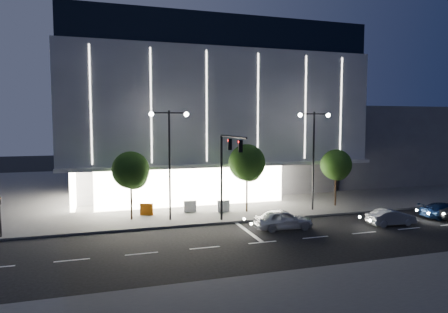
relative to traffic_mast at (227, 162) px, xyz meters
The scene contains 18 objects.
ground 6.12m from the traffic_mast, 106.66° to the right, with size 160.00×160.00×0.00m, color black.
sidewalk_museum 21.62m from the traffic_mast, 79.04° to the left, with size 70.00×40.00×0.15m, color #474747.
sidewalk_near 16.61m from the traffic_mast, 75.38° to the right, with size 70.00×10.00×0.15m, color #474747.
museum 19.54m from the traffic_mast, 84.04° to the left, with size 30.00×25.80×18.00m.
annex_building 32.43m from the traffic_mast, 39.57° to the left, with size 16.00×20.00×10.00m, color #4C4C51.
traffic_mast is the anchor object (origin of this frame).
street_lamp_west 4.89m from the traffic_mast, 146.35° to the left, with size 3.16×0.36×9.00m.
street_lamp_east 9.43m from the traffic_mast, 16.48° to the left, with size 3.16×0.36×9.00m.
ped_signal_far 16.35m from the traffic_mast, behind, with size 0.22×0.24×3.00m.
tree_left 7.95m from the traffic_mast, 152.16° to the left, with size 3.02×3.02×5.72m.
tree_mid 4.82m from the traffic_mast, 50.58° to the left, with size 3.25×3.25×6.15m.
tree_right 12.63m from the traffic_mast, 17.02° to the left, with size 2.91×2.91×5.51m.
car_lead 6.12m from the traffic_mast, 30.19° to the right, with size 1.76×4.39×1.49m, color silver.
car_second 13.61m from the traffic_mast, 16.16° to the right, with size 1.34×3.83×1.26m, color #AFB2B7.
car_third 19.17m from the traffic_mast, ahead, with size 1.78×4.37×1.27m, color navy.
barrier_a 8.65m from the traffic_mast, 139.51° to the left, with size 1.10×0.25×1.00m, color #C5590A.
barrier_b 6.86m from the traffic_mast, 110.61° to the left, with size 1.10×0.25×1.00m, color silver.
barrier_d 6.16m from the traffic_mast, 76.64° to the left, with size 1.10×0.25×1.00m, color silver.
Camera 1 is at (-8.13, -25.80, 8.01)m, focal length 32.00 mm.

